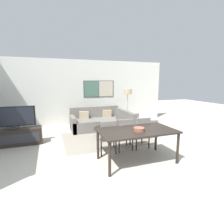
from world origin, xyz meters
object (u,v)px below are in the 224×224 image
sofa_main (97,122)px  floor_lamp (128,95)px  fruit_bowl (139,129)px  sofa_side (133,126)px  dining_chair_centre (124,133)px  coffee_table (106,130)px  tv_console (14,137)px  dining_table (137,133)px  television (12,118)px  dining_chair_right (141,131)px  dining_chair_left (107,135)px

sofa_main → floor_lamp: bearing=-7.3°
sofa_main → fruit_bowl: (0.14, -3.23, 0.54)m
sofa_main → sofa_side: same height
dining_chair_centre → coffee_table: bearing=97.4°
sofa_main → tv_console: bearing=-161.1°
dining_chair_centre → dining_table: bearing=-90.0°
tv_console → sofa_side: (3.90, -0.11, 0.02)m
television → coffee_table: bearing=-5.9°
dining_chair_right → dining_chair_centre: bearing=178.8°
sofa_main → dining_chair_left: 2.49m
sofa_side → floor_lamp: bearing=-11.1°
tv_console → dining_chair_left: (2.43, -1.49, 0.24)m
tv_console → television: 0.59m
dining_chair_left → fruit_bowl: (0.50, -0.78, 0.32)m
fruit_bowl → floor_lamp: (1.14, 3.07, 0.52)m
floor_lamp → dining_chair_centre: bearing=-116.8°
dining_chair_right → sofa_side: bearing=72.0°
tv_console → floor_lamp: floor_lamp is taller
dining_table → floor_lamp: 3.23m
fruit_bowl → dining_chair_left: bearing=122.9°
sofa_main → floor_lamp: 1.67m
fruit_bowl → dining_table: bearing=85.6°
dining_table → floor_lamp: (1.13, 2.96, 0.64)m
coffee_table → dining_chair_centre: 1.18m
television → fruit_bowl: bearing=-37.8°
coffee_table → television: bearing=174.1°
sofa_side → sofa_main: bearing=46.0°
dining_chair_centre → dining_chair_left: bearing=-173.8°
tv_console → coffee_table: tv_console is taller
dining_chair_right → fruit_bowl: size_ratio=3.63×
dining_chair_centre → dining_chair_right: bearing=-1.2°
coffee_table → dining_table: dining_table is taller
dining_chair_centre → fruit_bowl: 0.90m
dining_chair_centre → dining_chair_right: same height
dining_chair_left → dining_chair_right: 1.03m
dining_table → dining_chair_centre: dining_chair_centre is taller
dining_table → dining_chair_right: (0.51, 0.72, -0.21)m
coffee_table → fruit_bowl: (0.14, -1.99, 0.54)m
television → dining_table: 3.66m
tv_console → sofa_side: size_ratio=1.06×
dining_chair_left → fruit_bowl: bearing=-57.1°
sofa_main → dining_chair_centre: size_ratio=2.26×
sofa_main → dining_chair_right: dining_chair_right is taller
sofa_side → dining_table: size_ratio=0.83×
dining_table → dining_chair_right: bearing=54.4°
dining_chair_left → dining_table: bearing=-52.7°
dining_chair_centre → dining_chair_right: 0.51m
sofa_main → floor_lamp: floor_lamp is taller
tv_console → dining_table: 3.69m
tv_console → dining_chair_left: size_ratio=1.74×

